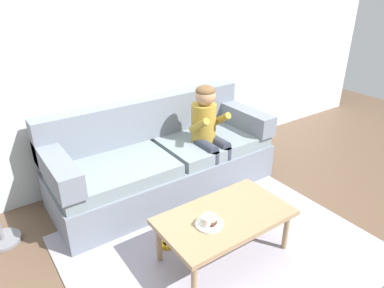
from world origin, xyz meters
name	(u,v)px	position (x,y,z in m)	size (l,w,h in m)	color
ground	(203,233)	(0.00, 0.00, 0.00)	(10.00, 10.00, 0.00)	brown
wall_back	(123,49)	(0.00, 1.40, 1.40)	(8.00, 0.10, 2.80)	silver
area_rug	(221,248)	(0.00, -0.25, 0.01)	(2.39, 2.00, 0.01)	#9993A3
couch	(162,160)	(0.09, 0.85, 0.34)	(2.30, 0.90, 0.93)	slate
coffee_table	(225,219)	(-0.03, -0.31, 0.36)	(1.04, 0.60, 0.40)	#937551
person_child	(208,128)	(0.53, 0.64, 0.67)	(0.34, 0.58, 1.10)	olive
plate	(209,224)	(-0.20, -0.34, 0.41)	(0.21, 0.21, 0.01)	white
donut	(209,221)	(-0.20, -0.34, 0.43)	(0.12, 0.12, 0.04)	#422619
donut_second	(209,217)	(-0.20, -0.34, 0.47)	(0.12, 0.12, 0.04)	beige
mug	(207,222)	(-0.23, -0.35, 0.44)	(0.08, 0.08, 0.09)	silver
toy_controller	(172,243)	(-0.31, 0.02, 0.03)	(0.23, 0.09, 0.05)	gold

